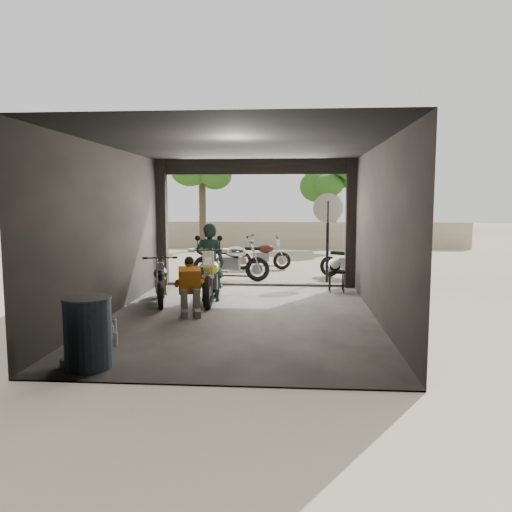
# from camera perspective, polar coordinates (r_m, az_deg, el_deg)

# --- Properties ---
(ground) EXTENTS (80.00, 80.00, 0.00)m
(ground) POSITION_cam_1_polar(r_m,az_deg,el_deg) (9.45, -1.68, -7.05)
(ground) COLOR #7A6D56
(ground) RESTS_ON ground
(garage) EXTENTS (7.00, 7.13, 3.20)m
(garage) POSITION_cam_1_polar(r_m,az_deg,el_deg) (9.78, -1.37, 1.00)
(garage) COLOR #2D2B28
(garage) RESTS_ON ground
(boundary_wall) EXTENTS (18.00, 0.30, 1.20)m
(boundary_wall) POSITION_cam_1_polar(r_m,az_deg,el_deg) (23.22, 1.89, 2.46)
(boundary_wall) COLOR gray
(boundary_wall) RESTS_ON ground
(tree_left) EXTENTS (2.20, 2.20, 5.60)m
(tree_left) POSITION_cam_1_polar(r_m,az_deg,el_deg) (22.07, -6.20, 11.02)
(tree_left) COLOR #382B1E
(tree_left) RESTS_ON ground
(tree_right) EXTENTS (2.20, 2.20, 5.00)m
(tree_right) POSITION_cam_1_polar(r_m,az_deg,el_deg) (23.25, 8.93, 9.69)
(tree_right) COLOR #382B1E
(tree_right) RESTS_ON ground
(main_bike) EXTENTS (0.82, 1.87, 1.23)m
(main_bike) POSITION_cam_1_polar(r_m,az_deg,el_deg) (10.72, -5.02, -2.11)
(main_bike) COLOR beige
(main_bike) RESTS_ON ground
(left_bike) EXTENTS (1.02, 1.68, 1.06)m
(left_bike) POSITION_cam_1_polar(r_m,az_deg,el_deg) (10.80, -10.84, -2.60)
(left_bike) COLOR black
(left_bike) RESTS_ON ground
(outside_bike_a) EXTENTS (1.93, 0.94, 1.26)m
(outside_bike_a) POSITION_cam_1_polar(r_m,az_deg,el_deg) (13.61, -2.91, -0.21)
(outside_bike_a) COLOR black
(outside_bike_a) RESTS_ON ground
(outside_bike_b) EXTENTS (1.61, 0.77, 1.06)m
(outside_bike_b) POSITION_cam_1_polar(r_m,az_deg,el_deg) (15.79, 0.73, 0.35)
(outside_bike_b) COLOR #3C170E
(outside_bike_b) RESTS_ON ground
(outside_bike_c) EXTENTS (1.78, 1.41, 1.12)m
(outside_bike_c) POSITION_cam_1_polar(r_m,az_deg,el_deg) (14.20, 10.79, -0.33)
(outside_bike_c) COLOR black
(outside_bike_c) RESTS_ON ground
(rider) EXTENTS (0.63, 0.42, 1.71)m
(rider) POSITION_cam_1_polar(r_m,az_deg,el_deg) (10.81, -5.30, -0.76)
(rider) COLOR black
(rider) RESTS_ON ground
(mechanic) EXTENTS (0.73, 0.87, 1.08)m
(mechanic) POSITION_cam_1_polar(r_m,az_deg,el_deg) (9.57, -7.54, -3.63)
(mechanic) COLOR #B66618
(mechanic) RESTS_ON ground
(stool) EXTENTS (0.38, 0.38, 0.53)m
(stool) POSITION_cam_1_polar(r_m,az_deg,el_deg) (12.04, 9.19, -1.99)
(stool) COLOR black
(stool) RESTS_ON ground
(helmet) EXTENTS (0.40, 0.41, 0.29)m
(helmet) POSITION_cam_1_polar(r_m,az_deg,el_deg) (12.02, 8.97, -0.94)
(helmet) COLOR white
(helmet) RESTS_ON stool
(oil_drum) EXTENTS (0.67, 0.67, 0.94)m
(oil_drum) POSITION_cam_1_polar(r_m,az_deg,el_deg) (6.91, -18.65, -8.43)
(oil_drum) COLOR #3D4E66
(oil_drum) RESTS_ON ground
(sign_post) EXTENTS (0.79, 0.08, 2.38)m
(sign_post) POSITION_cam_1_polar(r_m,az_deg,el_deg) (13.41, 8.21, 3.81)
(sign_post) COLOR black
(sign_post) RESTS_ON ground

